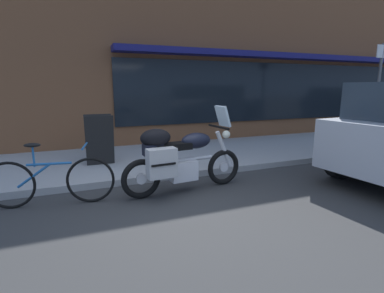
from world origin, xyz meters
TOP-DOWN VIEW (x-y plane):
  - ground_plane at (0.00, 0.00)m, footprint 80.00×80.00m
  - storefront_building at (8.12, 4.53)m, footprint 24.25×0.90m
  - touring_motorcycle at (0.17, 0.66)m, footprint 2.12×0.79m
  - parked_bicycle at (-1.72, 0.85)m, footprint 1.76×0.48m
  - sandwich_board_sign at (-0.90, 2.55)m, footprint 0.55×0.43m
  - parking_sign_pole at (6.05, 1.78)m, footprint 0.44×0.07m

SIDE VIEW (x-z plane):
  - ground_plane at x=0.00m, z-range 0.00..0.00m
  - parked_bicycle at x=-1.72m, z-range -0.09..0.84m
  - touring_motorcycle at x=0.17m, z-range -0.10..1.30m
  - sandwich_board_sign at x=-0.90m, z-range 0.13..1.15m
  - parking_sign_pole at x=6.05m, z-range 0.35..3.02m
  - storefront_building at x=8.12m, z-range -0.09..7.80m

